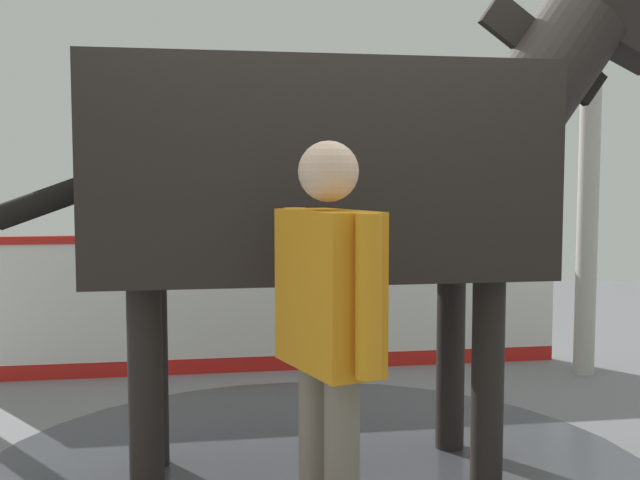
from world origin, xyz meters
name	(u,v)px	position (x,y,z in m)	size (l,w,h in m)	color
wet_patch	(314,475)	(-0.13, -0.18, 0.00)	(3.59, 3.59, 0.00)	#42444C
barrier_wall	(272,307)	(-2.26, -0.70, 0.51)	(1.21, 4.62, 1.10)	white
roof_post_near	(589,171)	(-2.36, 1.76, 1.59)	(0.16, 0.16, 3.18)	#B7B2A8
horse	(336,171)	(-0.16, -0.07, 1.57)	(1.50, 3.46, 2.65)	black
handler	(328,332)	(0.90, -0.04, 0.96)	(0.59, 0.44, 1.67)	#47331E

